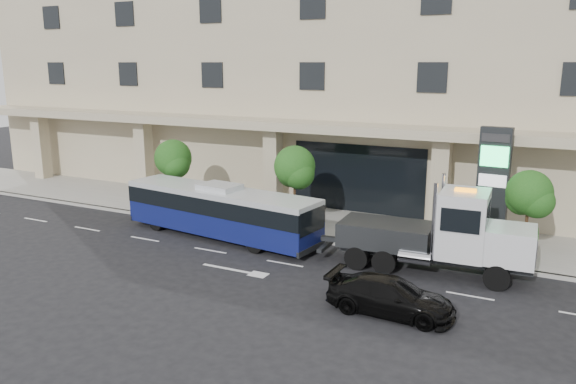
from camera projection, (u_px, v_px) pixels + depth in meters
name	position (u px, v px, depth m)	size (l,w,h in m)	color
ground	(299.00, 254.00, 26.39)	(120.00, 120.00, 0.00)	black
sidewalk	(338.00, 225.00, 30.73)	(120.00, 6.00, 0.15)	gray
curb	(316.00, 240.00, 28.12)	(120.00, 0.30, 0.15)	gray
convention_center	(399.00, 44.00, 37.59)	(60.00, 17.60, 20.00)	tan
tree_left	(173.00, 161.00, 33.17)	(2.27, 2.20, 4.22)	#422B19
tree_mid	(295.00, 169.00, 29.65)	(2.28, 2.20, 4.38)	#422B19
tree_right	(530.00, 196.00, 24.69)	(2.10, 2.00, 4.04)	#422B19
city_bus	(220.00, 210.00, 28.56)	(11.26, 3.73, 2.80)	black
tow_truck	(442.00, 235.00, 23.56)	(9.10, 2.61, 4.13)	#2D3033
black_sedan	(390.00, 296.00, 19.96)	(1.86, 4.58, 1.33)	black
signage_pylon	(492.00, 187.00, 26.47)	(1.46, 0.63, 5.73)	black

